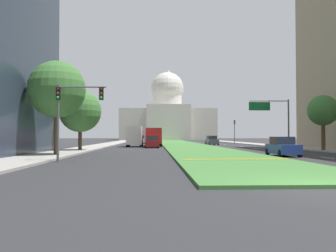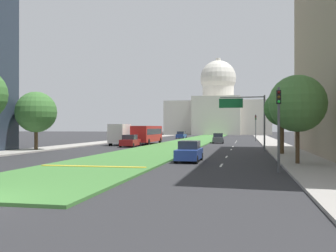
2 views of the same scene
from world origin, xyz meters
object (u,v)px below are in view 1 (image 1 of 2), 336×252
object	(u,v)px
traffic_light_near_left	(71,105)
street_tree_left_near	(57,90)
sedan_midblock	(152,142)
sedan_distant	(212,141)
capitol_building	(168,116)
city_bus	(154,135)
traffic_light_far_right	(235,128)
street_tree_left_mid	(80,111)
overhead_guide_sign	(274,114)
sedan_lead_stopped	(283,147)
street_tree_right_mid	(323,111)
sedan_far_horizon	(140,140)
box_truck_delivery	(135,136)
sedan_very_far	(155,139)

from	to	relation	value
traffic_light_near_left	street_tree_left_near	distance (m)	7.55
sedan_midblock	sedan_distant	bearing A→B (deg)	53.33
capitol_building	sedan_midblock	bearing A→B (deg)	-93.55
traffic_light_near_left	city_bus	bearing A→B (deg)	81.24
traffic_light_far_right	street_tree_left_mid	distance (m)	44.23
overhead_guide_sign	sedan_midblock	size ratio (longest dim) A/B	1.40
city_bus	sedan_distant	bearing A→B (deg)	30.23
street_tree_left_near	sedan_lead_stopped	bearing A→B (deg)	-1.99
sedan_lead_stopped	street_tree_left_mid	bearing A→B (deg)	151.86
overhead_guide_sign	capitol_building	bearing A→B (deg)	95.87
street_tree_right_mid	sedan_distant	bearing A→B (deg)	106.56
sedan_midblock	sedan_far_horizon	size ratio (longest dim) A/B	0.98
street_tree_left_near	sedan_lead_stopped	world-z (taller)	street_tree_left_near
box_truck_delivery	city_bus	distance (m)	5.20
capitol_building	street_tree_right_mid	bearing A→B (deg)	-82.73
traffic_light_near_left	sedan_midblock	bearing A→B (deg)	79.04
traffic_light_far_right	overhead_guide_sign	world-z (taller)	overhead_guide_sign
sedan_very_far	traffic_light_far_right	bearing A→B (deg)	-41.69
capitol_building	sedan_midblock	size ratio (longest dim) A/B	8.18
sedan_very_far	capitol_building	bearing A→B (deg)	84.45
street_tree_right_mid	sedan_very_far	size ratio (longest dim) A/B	1.45
sedan_far_horizon	city_bus	distance (m)	17.86
street_tree_left_near	street_tree_left_mid	xyz separation A→B (m)	(0.02, 9.71, -1.22)
street_tree_right_mid	sedan_distant	world-z (taller)	street_tree_right_mid
box_truck_delivery	sedan_far_horizon	bearing A→B (deg)	90.03
street_tree_left_mid	sedan_midblock	bearing A→B (deg)	53.60
street_tree_left_near	box_truck_delivery	distance (m)	25.91
traffic_light_far_right	street_tree_right_mid	size ratio (longest dim) A/B	0.82
capitol_building	box_truck_delivery	bearing A→B (deg)	-95.46
overhead_guide_sign	city_bus	world-z (taller)	overhead_guide_sign
overhead_guide_sign	street_tree_right_mid	size ratio (longest dim) A/B	1.03
street_tree_left_near	street_tree_left_mid	size ratio (longest dim) A/B	1.19
traffic_light_near_left	sedan_very_far	xyz separation A→B (m)	(5.92, 67.63, -2.99)
sedan_far_horizon	box_truck_delivery	size ratio (longest dim) A/B	0.74
sedan_very_far	city_bus	xyz separation A→B (m)	(-0.37, -31.57, 0.97)
traffic_light_near_left	sedan_midblock	size ratio (longest dim) A/B	1.12
street_tree_left_near	city_bus	world-z (taller)	street_tree_left_near
sedan_midblock	sedan_far_horizon	world-z (taller)	sedan_far_horizon
capitol_building	street_tree_left_near	size ratio (longest dim) A/B	4.64
sedan_distant	sedan_very_far	xyz separation A→B (m)	(-10.56, 25.21, -0.00)
traffic_light_near_left	traffic_light_far_right	distance (m)	57.22
street_tree_left_mid	city_bus	distance (m)	21.45
overhead_guide_sign	sedan_far_horizon	distance (m)	37.07
street_tree_left_mid	city_bus	xyz separation A→B (m)	(8.31, 19.59, -2.73)
traffic_light_near_left	sedan_far_horizon	bearing A→B (deg)	87.25
street_tree_left_near	sedan_far_horizon	size ratio (longest dim) A/B	1.72
traffic_light_near_left	city_bus	size ratio (longest dim) A/B	0.47
capitol_building	traffic_light_far_right	size ratio (longest dim) A/B	7.32
traffic_light_near_left	street_tree_left_mid	size ratio (longest dim) A/B	0.76
sedan_lead_stopped	city_bus	distance (m)	31.97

